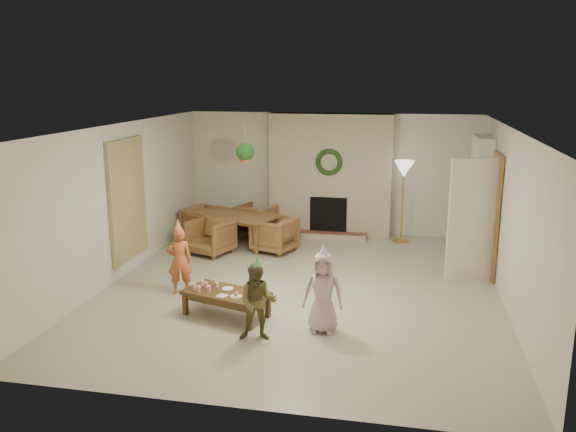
% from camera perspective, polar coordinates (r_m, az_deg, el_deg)
% --- Properties ---
extents(floor, '(7.00, 7.00, 0.00)m').
position_cam_1_polar(floor, '(9.28, 1.34, -6.97)').
color(floor, '#B7B29E').
rests_on(floor, ground).
extents(ceiling, '(7.00, 7.00, 0.00)m').
position_cam_1_polar(ceiling, '(8.73, 1.43, 8.61)').
color(ceiling, white).
rests_on(ceiling, wall_back).
extents(wall_back, '(7.00, 0.00, 7.00)m').
position_cam_1_polar(wall_back, '(12.32, 4.23, 4.12)').
color(wall_back, silver).
rests_on(wall_back, floor).
extents(wall_front, '(7.00, 0.00, 7.00)m').
position_cam_1_polar(wall_front, '(5.64, -4.89, -7.19)').
color(wall_front, silver).
rests_on(wall_front, floor).
extents(wall_left, '(0.00, 7.00, 7.00)m').
position_cam_1_polar(wall_left, '(9.88, -16.02, 1.32)').
color(wall_left, silver).
rests_on(wall_left, floor).
extents(wall_right, '(0.00, 7.00, 7.00)m').
position_cam_1_polar(wall_right, '(8.92, 20.73, -0.31)').
color(wall_right, silver).
rests_on(wall_right, floor).
extents(fireplace_mass, '(2.50, 0.40, 2.50)m').
position_cam_1_polar(fireplace_mass, '(12.12, 4.11, 3.97)').
color(fireplace_mass, '#5B3218').
rests_on(fireplace_mass, floor).
extents(fireplace_hearth, '(1.60, 0.30, 0.12)m').
position_cam_1_polar(fireplace_hearth, '(12.04, 3.81, -1.89)').
color(fireplace_hearth, maroon).
rests_on(fireplace_hearth, floor).
extents(fireplace_firebox, '(0.75, 0.12, 0.75)m').
position_cam_1_polar(fireplace_firebox, '(12.10, 3.94, 0.10)').
color(fireplace_firebox, black).
rests_on(fireplace_firebox, floor).
extents(fireplace_wreath, '(0.54, 0.10, 0.54)m').
position_cam_1_polar(fireplace_wreath, '(11.85, 3.99, 5.23)').
color(fireplace_wreath, '#193915').
rests_on(fireplace_wreath, fireplace_mass).
extents(floor_lamp_base, '(0.30, 0.30, 0.03)m').
position_cam_1_polar(floor_lamp_base, '(12.00, 10.88, -2.37)').
color(floor_lamp_base, gold).
rests_on(floor_lamp_base, floor).
extents(floor_lamp_post, '(0.03, 0.03, 1.47)m').
position_cam_1_polar(floor_lamp_post, '(11.82, 11.04, 1.11)').
color(floor_lamp_post, gold).
rests_on(floor_lamp_post, floor).
extents(floor_lamp_shade, '(0.39, 0.39, 0.33)m').
position_cam_1_polar(floor_lamp_shade, '(11.70, 11.19, 4.49)').
color(floor_lamp_shade, beige).
rests_on(floor_lamp_shade, floor_lamp_post).
extents(bookshelf_carcass, '(0.30, 1.00, 2.20)m').
position_cam_1_polar(bookshelf_carcass, '(11.15, 18.05, 1.73)').
color(bookshelf_carcass, white).
rests_on(bookshelf_carcass, floor).
extents(bookshelf_shelf_a, '(0.30, 0.92, 0.03)m').
position_cam_1_polar(bookshelf_shelf_a, '(11.29, 17.71, -1.50)').
color(bookshelf_shelf_a, white).
rests_on(bookshelf_shelf_a, bookshelf_carcass).
extents(bookshelf_shelf_b, '(0.30, 0.92, 0.03)m').
position_cam_1_polar(bookshelf_shelf_b, '(11.20, 17.86, 0.48)').
color(bookshelf_shelf_b, white).
rests_on(bookshelf_shelf_b, bookshelf_carcass).
extents(bookshelf_shelf_c, '(0.30, 0.92, 0.03)m').
position_cam_1_polar(bookshelf_shelf_c, '(11.12, 18.01, 2.49)').
color(bookshelf_shelf_c, white).
rests_on(bookshelf_shelf_c, bookshelf_carcass).
extents(bookshelf_shelf_d, '(0.30, 0.92, 0.03)m').
position_cam_1_polar(bookshelf_shelf_d, '(11.06, 18.15, 4.53)').
color(bookshelf_shelf_d, white).
rests_on(bookshelf_shelf_d, bookshelf_carcass).
extents(books_row_lower, '(0.20, 0.40, 0.24)m').
position_cam_1_polar(books_row_lower, '(11.11, 17.74, -0.99)').
color(books_row_lower, '#9A381C').
rests_on(books_row_lower, bookshelf_shelf_a).
extents(books_row_mid, '(0.20, 0.44, 0.24)m').
position_cam_1_polar(books_row_mid, '(11.22, 17.78, 1.24)').
color(books_row_mid, '#255F88').
rests_on(books_row_mid, bookshelf_shelf_b).
extents(books_row_upper, '(0.20, 0.36, 0.22)m').
position_cam_1_polar(books_row_upper, '(11.00, 18.01, 3.06)').
color(books_row_upper, '#C38129').
rests_on(books_row_upper, bookshelf_shelf_c).
extents(door_frame, '(0.05, 0.86, 2.04)m').
position_cam_1_polar(door_frame, '(10.12, 19.36, 0.02)').
color(door_frame, brown).
rests_on(door_frame, floor).
extents(door_leaf, '(0.77, 0.32, 2.00)m').
position_cam_1_polar(door_leaf, '(9.70, 17.43, -0.50)').
color(door_leaf, beige).
rests_on(door_leaf, floor).
extents(curtain_panel, '(0.06, 1.20, 2.00)m').
position_cam_1_polar(curtain_panel, '(10.03, -15.30, 1.55)').
color(curtain_panel, tan).
rests_on(curtain_panel, wall_left).
extents(dining_table, '(1.92, 1.47, 0.60)m').
position_cam_1_polar(dining_table, '(11.57, -5.21, -1.33)').
color(dining_table, brown).
rests_on(dining_table, floor).
extents(dining_chair_near, '(0.91, 0.92, 0.66)m').
position_cam_1_polar(dining_chair_near, '(10.99, -7.53, -2.01)').
color(dining_chair_near, brown).
rests_on(dining_chair_near, floor).
extents(dining_chair_far, '(0.91, 0.92, 0.66)m').
position_cam_1_polar(dining_chair_far, '(12.15, -3.13, -0.43)').
color(dining_chair_far, brown).
rests_on(dining_chair_far, floor).
extents(dining_chair_left, '(0.92, 0.91, 0.66)m').
position_cam_1_polar(dining_chair_left, '(12.00, -8.08, -0.71)').
color(dining_chair_left, brown).
rests_on(dining_chair_left, floor).
extents(dining_chair_right, '(0.92, 0.91, 0.66)m').
position_cam_1_polar(dining_chair_right, '(11.04, -1.32, -1.82)').
color(dining_chair_right, brown).
rests_on(dining_chair_right, floor).
extents(hanging_plant_cord, '(0.01, 0.01, 0.70)m').
position_cam_1_polar(hanging_plant_cord, '(10.50, -4.20, 7.47)').
color(hanging_plant_cord, tan).
rests_on(hanging_plant_cord, ceiling).
extents(hanging_plant_pot, '(0.16, 0.16, 0.12)m').
position_cam_1_polar(hanging_plant_pot, '(10.55, -4.17, 5.58)').
color(hanging_plant_pot, '#AE5E38').
rests_on(hanging_plant_pot, hanging_plant_cord).
extents(hanging_plant_foliage, '(0.32, 0.32, 0.32)m').
position_cam_1_polar(hanging_plant_foliage, '(10.53, -4.18, 6.23)').
color(hanging_plant_foliage, '#184819').
rests_on(hanging_plant_foliage, hanging_plant_pot).
extents(coffee_table_top, '(1.28, 0.89, 0.05)m').
position_cam_1_polar(coffee_table_top, '(8.17, -6.02, -7.48)').
color(coffee_table_top, '#4D3619').
rests_on(coffee_table_top, floor).
extents(coffee_table_apron, '(1.16, 0.78, 0.07)m').
position_cam_1_polar(coffee_table_apron, '(8.19, -6.01, -7.88)').
color(coffee_table_apron, '#4D3619').
rests_on(coffee_table_apron, floor).
extents(coffee_leg_fl, '(0.08, 0.08, 0.30)m').
position_cam_1_polar(coffee_leg_fl, '(8.35, -9.92, -8.44)').
color(coffee_leg_fl, '#4D3619').
rests_on(coffee_leg_fl, floor).
extents(coffee_leg_fr, '(0.08, 0.08, 0.30)m').
position_cam_1_polar(coffee_leg_fr, '(7.78, -3.74, -9.93)').
color(coffee_leg_fr, '#4D3619').
rests_on(coffee_leg_fr, floor).
extents(coffee_leg_bl, '(0.08, 0.08, 0.30)m').
position_cam_1_polar(coffee_leg_bl, '(8.70, -7.99, -7.47)').
color(coffee_leg_bl, '#4D3619').
rests_on(coffee_leg_bl, floor).
extents(coffee_leg_br, '(0.08, 0.08, 0.30)m').
position_cam_1_polar(coffee_leg_br, '(8.15, -1.96, -8.79)').
color(coffee_leg_br, '#4D3619').
rests_on(coffee_leg_br, floor).
extents(cup_a, '(0.08, 0.08, 0.08)m').
position_cam_1_polar(cup_a, '(8.29, -9.12, -6.76)').
color(cup_a, white).
rests_on(cup_a, coffee_table_top).
extents(cup_b, '(0.08, 0.08, 0.08)m').
position_cam_1_polar(cup_b, '(8.42, -8.38, -6.40)').
color(cup_b, white).
rests_on(cup_b, coffee_table_top).
extents(cup_c, '(0.08, 0.08, 0.08)m').
position_cam_1_polar(cup_c, '(8.19, -8.71, -6.99)').
color(cup_c, white).
rests_on(cup_c, coffee_table_top).
extents(cup_d, '(0.08, 0.08, 0.08)m').
position_cam_1_polar(cup_d, '(8.33, -7.97, -6.62)').
color(cup_d, white).
rests_on(cup_d, coffee_table_top).
extents(cup_e, '(0.08, 0.08, 0.08)m').
position_cam_1_polar(cup_e, '(8.18, -7.70, -6.99)').
color(cup_e, white).
rests_on(cup_e, coffee_table_top).
extents(cup_f, '(0.08, 0.08, 0.08)m').
position_cam_1_polar(cup_f, '(8.31, -6.98, -6.63)').
color(cup_f, white).
rests_on(cup_f, coffee_table_top).
extents(plate_a, '(0.20, 0.20, 0.01)m').
position_cam_1_polar(plate_a, '(8.26, -5.86, -7.00)').
color(plate_a, white).
rests_on(plate_a, coffee_table_top).
extents(plate_b, '(0.20, 0.20, 0.01)m').
position_cam_1_polar(plate_b, '(7.97, -5.06, -7.76)').
color(plate_b, white).
rests_on(plate_b, coffee_table_top).
extents(plate_c, '(0.20, 0.20, 0.01)m').
position_cam_1_polar(plate_c, '(8.02, -3.28, -7.59)').
color(plate_c, white).
rests_on(plate_c, coffee_table_top).
extents(food_scoop, '(0.08, 0.08, 0.06)m').
position_cam_1_polar(food_scoop, '(7.96, -5.06, -7.53)').
color(food_scoop, tan).
rests_on(food_scoop, plate_b).
extents(napkin_left, '(0.17, 0.17, 0.01)m').
position_cam_1_polar(napkin_left, '(8.01, -6.41, -7.69)').
color(napkin_left, '#E6A9B2').
rests_on(napkin_left, coffee_table_top).
extents(napkin_right, '(0.17, 0.17, 0.01)m').
position_cam_1_polar(napkin_right, '(8.12, -3.55, -7.33)').
color(napkin_right, '#E6A9B2').
rests_on(napkin_right, coffee_table_top).
extents(child_red, '(0.44, 0.37, 1.03)m').
position_cam_1_polar(child_red, '(9.05, -10.48, -4.29)').
color(child_red, '#C6582A').
rests_on(child_red, floor).
extents(party_hat_red, '(0.14, 0.14, 0.19)m').
position_cam_1_polar(party_hat_red, '(8.89, -10.63, -0.87)').
color(party_hat_red, gold).
rests_on(party_hat_red, child_red).
extents(child_plaid, '(0.53, 0.45, 0.99)m').
position_cam_1_polar(child_plaid, '(7.39, -2.95, -8.34)').
color(child_plaid, brown).
rests_on(child_plaid, floor).
extents(party_hat_plaid, '(0.14, 0.14, 0.16)m').
position_cam_1_polar(party_hat_plaid, '(7.21, -3.00, -4.41)').
color(party_hat_plaid, '#50BC5A').
rests_on(party_hat_plaid, child_plaid).
extents(child_pink, '(0.53, 0.35, 1.06)m').
position_cam_1_polar(child_pink, '(7.61, 3.41, -7.41)').
color(child_pink, '#D3A9B9').
rests_on(child_pink, floor).
extents(party_hat_pink, '(0.16, 0.16, 0.19)m').
position_cam_1_polar(party_hat_pink, '(7.42, 3.47, -3.29)').
color(party_hat_pink, silver).
rests_on(party_hat_pink, child_pink).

